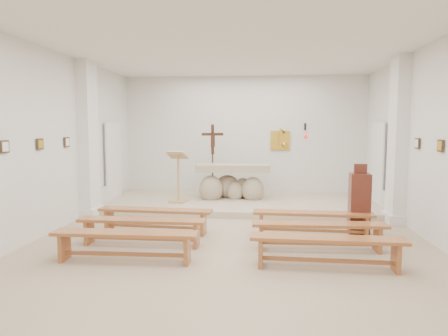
# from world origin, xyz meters

# --- Properties ---
(ground) EXTENTS (7.00, 10.00, 0.00)m
(ground) POSITION_xyz_m (0.00, 0.00, 0.00)
(ground) COLOR tan
(ground) RESTS_ON ground
(wall_left) EXTENTS (0.02, 10.00, 3.50)m
(wall_left) POSITION_xyz_m (-3.49, 0.00, 1.75)
(wall_left) COLOR silver
(wall_left) RESTS_ON ground
(wall_right) EXTENTS (0.02, 10.00, 3.50)m
(wall_right) POSITION_xyz_m (3.49, 0.00, 1.75)
(wall_right) COLOR silver
(wall_right) RESTS_ON ground
(wall_back) EXTENTS (7.00, 0.02, 3.50)m
(wall_back) POSITION_xyz_m (0.00, 4.99, 1.75)
(wall_back) COLOR silver
(wall_back) RESTS_ON ground
(ceiling) EXTENTS (7.00, 10.00, 0.02)m
(ceiling) POSITION_xyz_m (0.00, 0.00, 3.49)
(ceiling) COLOR silver
(ceiling) RESTS_ON wall_back
(sanctuary_platform) EXTENTS (6.98, 3.00, 0.15)m
(sanctuary_platform) POSITION_xyz_m (0.00, 3.50, 0.07)
(sanctuary_platform) COLOR beige
(sanctuary_platform) RESTS_ON ground
(pilaster_left) EXTENTS (0.26, 0.55, 3.50)m
(pilaster_left) POSITION_xyz_m (-3.37, 2.00, 1.75)
(pilaster_left) COLOR white
(pilaster_left) RESTS_ON ground
(pilaster_right) EXTENTS (0.26, 0.55, 3.50)m
(pilaster_right) POSITION_xyz_m (3.37, 2.00, 1.75)
(pilaster_right) COLOR white
(pilaster_right) RESTS_ON ground
(gold_wall_relief) EXTENTS (0.55, 0.04, 0.55)m
(gold_wall_relief) POSITION_xyz_m (1.05, 4.96, 1.65)
(gold_wall_relief) COLOR gold
(gold_wall_relief) RESTS_ON wall_back
(sanctuary_lamp) EXTENTS (0.11, 0.36, 0.44)m
(sanctuary_lamp) POSITION_xyz_m (1.75, 4.71, 1.81)
(sanctuary_lamp) COLOR black
(sanctuary_lamp) RESTS_ON wall_back
(station_frame_left_front) EXTENTS (0.03, 0.20, 0.20)m
(station_frame_left_front) POSITION_xyz_m (-3.47, -0.80, 1.72)
(station_frame_left_front) COLOR #382818
(station_frame_left_front) RESTS_ON wall_left
(station_frame_left_mid) EXTENTS (0.03, 0.20, 0.20)m
(station_frame_left_mid) POSITION_xyz_m (-3.47, 0.20, 1.72)
(station_frame_left_mid) COLOR #382818
(station_frame_left_mid) RESTS_ON wall_left
(station_frame_left_rear) EXTENTS (0.03, 0.20, 0.20)m
(station_frame_left_rear) POSITION_xyz_m (-3.47, 1.20, 1.72)
(station_frame_left_rear) COLOR #382818
(station_frame_left_rear) RESTS_ON wall_left
(station_frame_right_mid) EXTENTS (0.03, 0.20, 0.20)m
(station_frame_right_mid) POSITION_xyz_m (3.47, 0.20, 1.72)
(station_frame_right_mid) COLOR #382818
(station_frame_right_mid) RESTS_ON wall_right
(station_frame_right_rear) EXTENTS (0.03, 0.20, 0.20)m
(station_frame_right_rear) POSITION_xyz_m (3.47, 1.20, 1.72)
(station_frame_right_rear) COLOR #382818
(station_frame_right_rear) RESTS_ON wall_right
(radiator_left) EXTENTS (0.10, 0.85, 0.52)m
(radiator_left) POSITION_xyz_m (-3.43, 2.70, 0.27)
(radiator_left) COLOR silver
(radiator_left) RESTS_ON ground
(radiator_right) EXTENTS (0.10, 0.85, 0.52)m
(radiator_right) POSITION_xyz_m (3.43, 2.70, 0.27)
(radiator_right) COLOR silver
(radiator_right) RESTS_ON ground
(altar) EXTENTS (1.96, 0.91, 1.00)m
(altar) POSITION_xyz_m (-0.24, 3.76, 0.53)
(altar) COLOR tan
(altar) RESTS_ON sanctuary_platform
(lectern) EXTENTS (0.52, 0.47, 1.30)m
(lectern) POSITION_xyz_m (-1.55, 3.06, 0.79)
(lectern) COLOR tan
(lectern) RESTS_ON sanctuary_platform
(crucifix_stand) EXTENTS (0.57, 0.26, 1.95)m
(crucifix_stand) POSITION_xyz_m (-0.79, 4.00, 1.28)
(crucifix_stand) COLOR #3E2313
(crucifix_stand) RESTS_ON sanctuary_platform
(potted_plant) EXTENTS (0.59, 0.59, 0.50)m
(potted_plant) POSITION_xyz_m (-0.75, 3.86, 0.40)
(potted_plant) COLOR #2A5421
(potted_plant) RESTS_ON sanctuary_platform
(donation_pedestal) EXTENTS (0.38, 0.38, 1.35)m
(donation_pedestal) POSITION_xyz_m (2.37, 0.90, 0.59)
(donation_pedestal) COLOR #532017
(donation_pedestal) RESTS_ON ground
(bench_left_front) EXTENTS (2.21, 0.48, 0.46)m
(bench_left_front) POSITION_xyz_m (-1.49, 0.69, 0.35)
(bench_left_front) COLOR #A65B30
(bench_left_front) RESTS_ON ground
(bench_right_front) EXTENTS (2.20, 0.43, 0.46)m
(bench_right_front) POSITION_xyz_m (1.49, 0.69, 0.35)
(bench_right_front) COLOR #A65B30
(bench_right_front) RESTS_ON ground
(bench_left_second) EXTENTS (2.19, 0.35, 0.46)m
(bench_left_second) POSITION_xyz_m (-1.49, -0.16, 0.35)
(bench_left_second) COLOR #A65B30
(bench_left_second) RESTS_ON ground
(bench_right_second) EXTENTS (2.20, 0.42, 0.46)m
(bench_right_second) POSITION_xyz_m (1.49, -0.16, 0.35)
(bench_right_second) COLOR #A65B30
(bench_right_second) RESTS_ON ground
(bench_left_third) EXTENTS (2.20, 0.39, 0.46)m
(bench_left_third) POSITION_xyz_m (-1.49, -1.01, 0.35)
(bench_left_third) COLOR #A65B30
(bench_left_third) RESTS_ON ground
(bench_right_third) EXTENTS (2.20, 0.41, 0.46)m
(bench_right_third) POSITION_xyz_m (1.49, -1.01, 0.35)
(bench_right_third) COLOR #A65B30
(bench_right_third) RESTS_ON ground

